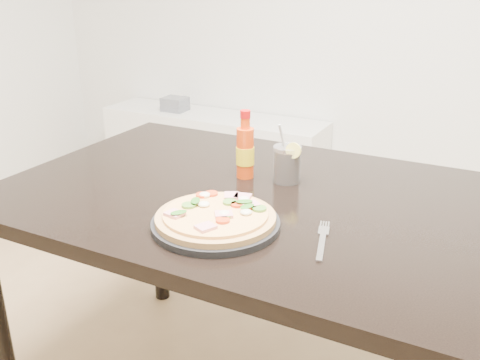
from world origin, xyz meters
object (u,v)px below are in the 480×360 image
at_px(plate, 216,224).
at_px(cola_cup, 287,165).
at_px(dining_table, 260,221).
at_px(media_console, 213,154).
at_px(fork, 322,239).
at_px(hot_sauce_bottle, 245,151).
at_px(pizza, 216,216).

bearing_deg(plate, cola_cup, 84.62).
height_order(dining_table, media_console, dining_table).
relative_size(dining_table, fork, 7.53).
distance_m(dining_table, hot_sauce_bottle, 0.21).
relative_size(dining_table, hot_sauce_bottle, 7.14).
bearing_deg(hot_sauce_bottle, dining_table, -44.28).
height_order(pizza, media_console, pizza).
height_order(hot_sauce_bottle, cola_cup, hot_sauce_bottle).
relative_size(plate, cola_cup, 1.73).
bearing_deg(plate, dining_table, 88.38).
distance_m(pizza, hot_sauce_bottle, 0.33).
bearing_deg(hot_sauce_bottle, media_console, 123.68).
bearing_deg(plate, media_console, 120.68).
distance_m(hot_sauce_bottle, media_console, 1.80).
height_order(plate, pizza, pizza).
xyz_separation_m(hot_sauce_bottle, cola_cup, (0.12, 0.02, -0.03)).
bearing_deg(cola_cup, plate, -95.38).
relative_size(hot_sauce_bottle, cola_cup, 1.13).
bearing_deg(cola_cup, media_console, 127.36).
bearing_deg(media_console, dining_table, -55.47).
bearing_deg(pizza, fork, 11.27).
relative_size(pizza, cola_cup, 1.61).
bearing_deg(media_console, fork, -52.95).
xyz_separation_m(plate, media_console, (-1.03, 1.74, -0.51)).
relative_size(pizza, fork, 1.50).
distance_m(plate, cola_cup, 0.35).
distance_m(pizza, cola_cup, 0.34).
xyz_separation_m(plate, pizza, (0.00, 0.00, 0.02)).
bearing_deg(hot_sauce_bottle, fork, -39.30).
bearing_deg(pizza, dining_table, 88.43).
distance_m(hot_sauce_bottle, cola_cup, 0.12).
height_order(dining_table, pizza, pizza).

